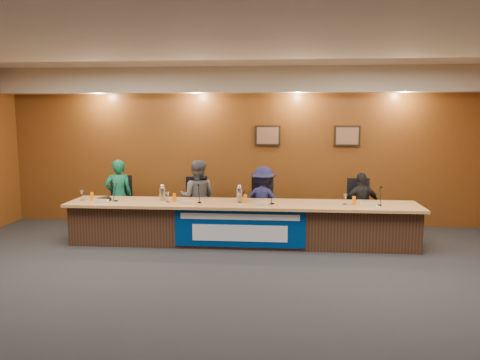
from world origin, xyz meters
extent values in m
plane|color=black|center=(0.00, 0.00, 0.00)|extent=(10.00, 10.00, 0.00)
cube|color=silver|center=(0.00, 0.00, 3.20)|extent=(10.00, 8.00, 0.04)
cube|color=#623413|center=(0.00, 4.00, 1.60)|extent=(10.00, 0.04, 3.20)
cube|color=beige|center=(0.00, 3.75, 2.95)|extent=(10.00, 0.50, 0.50)
cube|color=#3D2518|center=(0.00, 2.40, 0.35)|extent=(6.00, 0.80, 0.70)
cube|color=#BC834D|center=(0.00, 2.35, 0.72)|extent=(6.10, 0.95, 0.05)
cube|color=navy|center=(0.00, 1.99, 0.38)|extent=(2.20, 0.02, 0.65)
cube|color=silver|center=(0.00, 1.97, 0.58)|extent=(2.00, 0.01, 0.10)
cube|color=silver|center=(0.00, 1.97, 0.30)|extent=(1.60, 0.01, 0.28)
cube|color=black|center=(0.40, 3.97, 1.85)|extent=(0.52, 0.04, 0.42)
cube|color=black|center=(2.00, 3.97, 1.85)|extent=(0.52, 0.04, 0.42)
imported|color=#0D5037|center=(-2.44, 3.03, 0.71)|extent=(0.61, 0.52, 1.42)
imported|color=#4A4C4F|center=(-0.90, 3.03, 0.71)|extent=(0.70, 0.55, 1.43)
imported|color=#16183D|center=(0.35, 3.03, 0.66)|extent=(0.93, 0.66, 1.31)
imported|color=black|center=(2.17, 3.03, 0.61)|extent=(0.76, 0.45, 1.22)
cube|color=black|center=(-2.44, 3.13, 0.48)|extent=(0.57, 0.57, 0.08)
cube|color=black|center=(-0.90, 3.13, 0.48)|extent=(0.61, 0.61, 0.08)
cube|color=black|center=(0.35, 3.13, 0.48)|extent=(0.54, 0.54, 0.08)
cube|color=black|center=(2.17, 3.13, 0.48)|extent=(0.52, 0.52, 0.08)
cube|color=white|center=(-2.44, 2.12, 0.80)|extent=(0.24, 0.08, 0.10)
cylinder|color=black|center=(-2.23, 2.28, 0.76)|extent=(0.07, 0.07, 0.02)
cylinder|color=orange|center=(-2.68, 2.32, 0.82)|extent=(0.06, 0.06, 0.15)
cylinder|color=silver|center=(-2.86, 2.33, 0.84)|extent=(0.08, 0.08, 0.18)
cube|color=white|center=(-0.91, 2.10, 0.80)|extent=(0.24, 0.08, 0.10)
cylinder|color=black|center=(-0.72, 2.25, 0.76)|extent=(0.07, 0.07, 0.02)
cylinder|color=orange|center=(-1.18, 2.32, 0.82)|extent=(0.06, 0.06, 0.15)
cylinder|color=silver|center=(-1.29, 2.29, 0.84)|extent=(0.08, 0.08, 0.18)
cube|color=white|center=(0.37, 2.08, 0.80)|extent=(0.24, 0.08, 0.10)
cylinder|color=black|center=(0.54, 2.25, 0.76)|extent=(0.07, 0.07, 0.02)
cylinder|color=orange|center=(0.06, 2.34, 0.82)|extent=(0.06, 0.06, 0.15)
cylinder|color=silver|center=(-0.03, 2.34, 0.84)|extent=(0.08, 0.08, 0.18)
cube|color=white|center=(2.14, 2.14, 0.80)|extent=(0.24, 0.08, 0.10)
cylinder|color=black|center=(2.34, 2.26, 0.76)|extent=(0.07, 0.07, 0.02)
cylinder|color=orange|center=(1.92, 2.30, 0.82)|extent=(0.06, 0.06, 0.15)
cylinder|color=silver|center=(1.77, 2.33, 0.84)|extent=(0.08, 0.08, 0.18)
cylinder|color=silver|center=(-1.42, 2.42, 0.87)|extent=(0.12, 0.12, 0.24)
cylinder|color=silver|center=(-0.04, 2.44, 0.88)|extent=(0.11, 0.11, 0.25)
cylinder|color=black|center=(-2.46, 2.40, 0.78)|extent=(0.32, 0.32, 0.05)
cube|color=white|center=(2.21, 2.32, 0.75)|extent=(0.26, 0.33, 0.01)
camera|label=1|loc=(0.68, -5.63, 2.25)|focal=35.00mm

